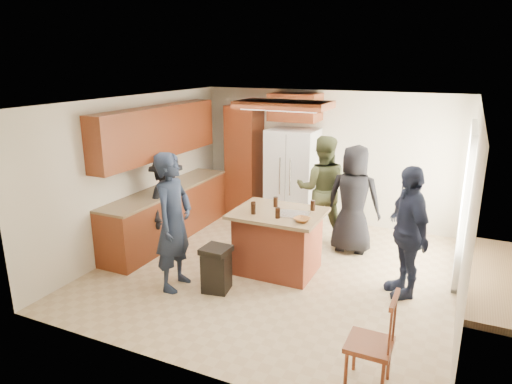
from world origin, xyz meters
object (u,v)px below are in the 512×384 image
at_px(person_side_right, 407,232).
at_px(trash_bin, 216,269).
at_px(person_behind_left, 322,189).
at_px(spindle_chair, 372,345).
at_px(refrigerator, 292,176).
at_px(person_front_left, 174,222).
at_px(person_counter, 168,202).
at_px(person_behind_right, 353,199).
at_px(kitchen_island, 278,241).

distance_m(person_side_right, trash_bin, 2.58).
relative_size(person_behind_left, spindle_chair, 1.84).
bearing_deg(refrigerator, person_front_left, -99.28).
distance_m(person_behind_left, trash_bin, 2.56).
relative_size(refrigerator, spindle_chair, 1.81).
bearing_deg(person_counter, person_behind_right, -80.82).
distance_m(trash_bin, spindle_chair, 2.52).
height_order(refrigerator, trash_bin, refrigerator).
relative_size(person_behind_right, trash_bin, 2.81).
relative_size(person_side_right, person_counter, 1.13).
bearing_deg(kitchen_island, person_counter, 177.70).
bearing_deg(spindle_chair, person_side_right, 89.06).
height_order(person_side_right, kitchen_island, person_side_right).
distance_m(person_counter, refrigerator, 2.49).
bearing_deg(kitchen_island, person_side_right, 2.19).
relative_size(person_front_left, trash_bin, 3.01).
relative_size(person_front_left, spindle_chair, 1.91).
height_order(trash_bin, spindle_chair, spindle_chair).
height_order(person_behind_right, person_side_right, person_side_right).
bearing_deg(person_behind_left, kitchen_island, 66.25).
distance_m(person_behind_left, person_counter, 2.61).
bearing_deg(person_front_left, person_behind_right, -44.78).
bearing_deg(trash_bin, kitchen_island, 59.81).
xyz_separation_m(person_behind_left, refrigerator, (-0.79, 0.65, -0.02)).
relative_size(person_behind_left, person_behind_right, 1.04).
height_order(person_front_left, refrigerator, person_front_left).
bearing_deg(person_front_left, person_counter, 34.59).
relative_size(person_front_left, person_side_right, 1.07).
relative_size(person_behind_right, person_side_right, 1.00).
distance_m(person_front_left, trash_bin, 0.86).
bearing_deg(trash_bin, spindle_chair, -24.72).
bearing_deg(trash_bin, person_behind_right, 57.37).
relative_size(person_behind_right, refrigerator, 0.98).
height_order(refrigerator, spindle_chair, refrigerator).
relative_size(person_side_right, trash_bin, 2.81).
height_order(person_counter, trash_bin, person_counter).
height_order(person_behind_left, person_behind_right, person_behind_left).
bearing_deg(person_behind_right, refrigerator, -33.85).
xyz_separation_m(person_behind_left, trash_bin, (-0.74, -2.38, -0.60)).
xyz_separation_m(person_front_left, person_behind_left, (1.30, 2.51, -0.03)).
height_order(person_behind_left, person_counter, person_behind_left).
height_order(person_behind_right, person_counter, person_behind_right).
height_order(person_front_left, person_side_right, person_front_left).
relative_size(person_front_left, refrigerator, 1.06).
relative_size(person_behind_right, person_counter, 1.13).
bearing_deg(refrigerator, spindle_chair, -60.28).
xyz_separation_m(kitchen_island, spindle_chair, (1.76, -1.96, -0.02)).
bearing_deg(person_front_left, kitchen_island, -50.65).
relative_size(person_side_right, kitchen_island, 1.38).
distance_m(person_behind_right, person_side_right, 1.49).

